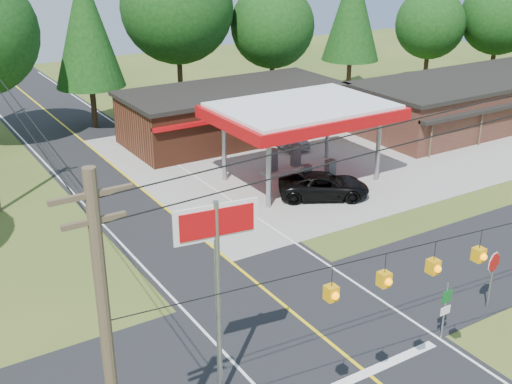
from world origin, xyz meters
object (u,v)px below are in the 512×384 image
octagonal_stop_sign (493,267)px  big_stop_sign (217,256)px  gas_canopy (302,114)px  sedan_car (286,137)px  suv_car (324,186)px

octagonal_stop_sign → big_stop_sign: bearing=175.2°
gas_canopy → sedan_car: (3.00, 6.03, -3.55)m
sedan_car → octagonal_stop_sign: size_ratio=1.63×
gas_canopy → big_stop_sign: bearing=-133.0°
gas_canopy → sedan_car: size_ratio=2.51×
suv_car → octagonal_stop_sign: bearing=-157.0°
gas_canopy → octagonal_stop_sign: (-2.00, -16.01, -2.32)m
gas_canopy → suv_car: gas_canopy is taller
octagonal_stop_sign → suv_car: bearing=83.4°
gas_canopy → big_stop_sign: big_stop_sign is taller
sedan_car → big_stop_sign: size_ratio=0.59×
sedan_car → big_stop_sign: (-17.00, -21.04, 4.63)m
suv_car → big_stop_sign: 18.65m
gas_canopy → octagonal_stop_sign: bearing=-97.1°
big_stop_sign → octagonal_stop_sign: 12.51m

